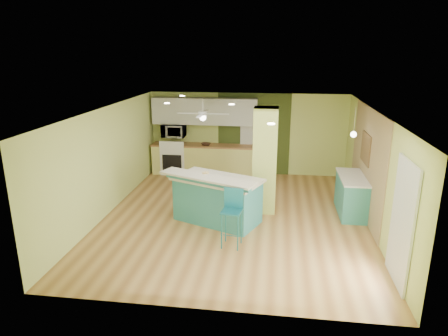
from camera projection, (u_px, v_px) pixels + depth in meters
The scene contains 23 objects.
floor at pixel (235, 217), 9.32m from camera, with size 6.00×7.00×0.01m, color #976334.
ceiling at pixel (235, 110), 8.60m from camera, with size 6.00×7.00×0.01m, color white.
wall_back at pixel (247, 134), 12.29m from camera, with size 6.00×0.01×2.50m, color #CADB75.
wall_front at pixel (208, 234), 5.63m from camera, with size 6.00×0.01×2.50m, color #CADB75.
wall_left at pixel (108, 161), 9.35m from camera, with size 0.01×7.00×2.50m, color #CADB75.
wall_right at pixel (374, 171), 8.57m from camera, with size 0.01×7.00×2.50m, color #CADB75.
wood_panel at pixel (367, 163), 9.14m from camera, with size 0.02×3.40×2.50m, color #977C56.
olive_accent at pixel (254, 134), 12.25m from camera, with size 2.20×0.02×2.50m, color #3B491D.
interior_door at pixel (254, 142), 12.29m from camera, with size 0.82×0.05×2.00m, color silver.
french_door at pixel (402, 224), 6.45m from camera, with size 0.04×1.08×2.10m, color white.
column at pixel (265, 161), 9.35m from camera, with size 0.55×0.55×2.50m, color #ADBD57.
kitchen_run at pixel (204, 159), 12.39m from camera, with size 3.25×0.63×0.94m.
stove at pixel (175, 159), 12.50m from camera, with size 0.76×0.66×1.08m.
upper_cabinets at pixel (204, 111), 12.08m from camera, with size 3.20×0.34×0.80m, color silver.
microwave at pixel (174, 131), 12.26m from camera, with size 0.70×0.48×0.39m, color silver.
ceiling_fan at pixel (203, 114), 10.76m from camera, with size 1.41×1.41×0.61m.
pendant_lamp at pixel (353, 134), 9.15m from camera, with size 0.14×0.14×0.69m.
wall_decor at pixel (366, 148), 9.25m from camera, with size 0.03×0.90×0.70m, color brown.
peninsula at pixel (217, 199), 8.94m from camera, with size 2.35×1.87×1.17m.
bar_stool at pixel (233, 208), 7.78m from camera, with size 0.43×0.43×1.16m.
side_counter at pixel (351, 195), 9.39m from camera, with size 0.61×1.43×0.92m.
fruit_bowl at pixel (206, 144), 12.15m from camera, with size 0.29×0.29×0.07m, color #392117.
canister at pixel (205, 176), 8.68m from camera, with size 0.15×0.15×0.18m, color gold.
Camera 1 is at (0.91, -8.56, 3.76)m, focal length 32.00 mm.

